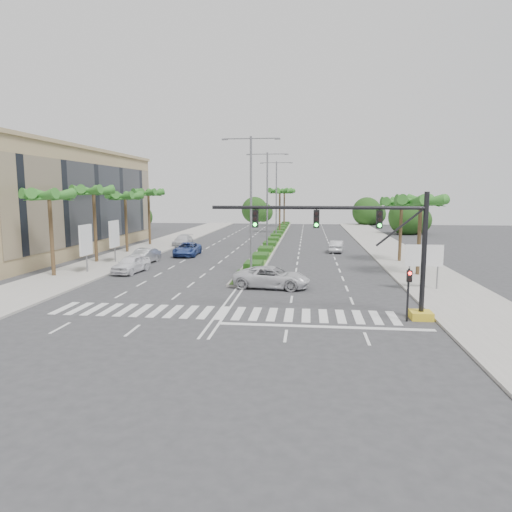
{
  "coord_description": "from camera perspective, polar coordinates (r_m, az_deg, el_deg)",
  "views": [
    {
      "loc": [
        5.03,
        -26.14,
        7.13
      ],
      "look_at": [
        1.65,
        3.44,
        3.0
      ],
      "focal_mm": 32.0,
      "sensor_mm": 36.0,
      "label": 1
    }
  ],
  "objects": [
    {
      "name": "palm_left_near",
      "position": [
        42.07,
        -24.43,
        6.6
      ],
      "size": [
        4.57,
        4.68,
        7.55
      ],
      "color": "brown",
      "rests_on": "ground"
    },
    {
      "name": "car_right",
      "position": [
        56.08,
        10.05,
        1.2
      ],
      "size": [
        2.05,
        4.47,
        1.42
      ],
      "primitive_type": "imported",
      "rotation": [
        0.0,
        0.0,
        3.01
      ],
      "color": "silver",
      "rests_on": "ground"
    },
    {
      "name": "building",
      "position": [
        60.68,
        -24.38,
        6.13
      ],
      "size": [
        12.0,
        36.0,
        12.0
      ],
      "primitive_type": "cube",
      "color": "tan",
      "rests_on": "ground"
    },
    {
      "name": "billboard_far",
      "position": [
        48.45,
        -17.3,
        2.6
      ],
      "size": [
        0.18,
        2.1,
        4.35
      ],
      "color": "slate",
      "rests_on": "ground"
    },
    {
      "name": "streetlight_mid",
      "position": [
        56.36,
        1.41,
        7.57
      ],
      "size": [
        5.1,
        0.25,
        12.0
      ],
      "color": "slate",
      "rests_on": "ground"
    },
    {
      "name": "car_parked_c",
      "position": [
        52.69,
        -8.59,
        0.85
      ],
      "size": [
        2.73,
        5.52,
        1.51
      ],
      "primitive_type": "imported",
      "rotation": [
        0.0,
        0.0,
        0.04
      ],
      "color": "#2E468D",
      "rests_on": "ground"
    },
    {
      "name": "median_grass",
      "position": [
        71.65,
        2.47,
        2.35
      ],
      "size": [
        1.8,
        75.0,
        0.04
      ],
      "primitive_type": "cube",
      "color": "#395F20",
      "rests_on": "median"
    },
    {
      "name": "car_parked_d",
      "position": [
        62.53,
        -9.13,
        1.92
      ],
      "size": [
        2.16,
        5.06,
        1.45
      ],
      "primitive_type": "imported",
      "rotation": [
        0.0,
        0.0,
        0.02
      ],
      "color": "silver",
      "rests_on": "ground"
    },
    {
      "name": "footpath_right",
      "position": [
        47.77,
        18.74,
        -1.02
      ],
      "size": [
        6.0,
        120.0,
        0.15
      ],
      "primitive_type": "cube",
      "color": "gray",
      "rests_on": "ground"
    },
    {
      "name": "car_parked_a",
      "position": [
        42.46,
        -15.35,
        -0.97
      ],
      "size": [
        2.48,
        4.88,
        1.59
      ],
      "primitive_type": "imported",
      "rotation": [
        0.0,
        0.0,
        -0.13
      ],
      "color": "white",
      "rests_on": "ground"
    },
    {
      "name": "streetlight_near",
      "position": [
        40.45,
        -0.63,
        7.44
      ],
      "size": [
        5.1,
        0.25,
        12.0
      ],
      "color": "slate",
      "rests_on": "ground"
    },
    {
      "name": "car_parked_b",
      "position": [
        47.59,
        -13.84,
        -0.03
      ],
      "size": [
        2.21,
        4.79,
        1.52
      ],
      "primitive_type": "imported",
      "rotation": [
        0.0,
        0.0,
        -0.13
      ],
      "color": "#A5A5A9",
      "rests_on": "ground"
    },
    {
      "name": "palm_left_far",
      "position": [
        56.41,
        -16.04,
        6.95
      ],
      "size": [
        4.57,
        4.68,
        7.35
      ],
      "color": "brown",
      "rests_on": "ground"
    },
    {
      "name": "palm_left_mid",
      "position": [
        49.11,
        -19.65,
        7.38
      ],
      "size": [
        4.57,
        4.68,
        7.95
      ],
      "color": "brown",
      "rests_on": "ground"
    },
    {
      "name": "palm_median_a",
      "position": [
        81.29,
        3.0,
        7.91
      ],
      "size": [
        4.57,
        4.68,
        8.05
      ],
      "color": "brown",
      "rests_on": "ground"
    },
    {
      "name": "billboard_near",
      "position": [
        43.05,
        -20.51,
        1.84
      ],
      "size": [
        0.18,
        2.1,
        4.35
      ],
      "color": "slate",
      "rests_on": "ground"
    },
    {
      "name": "signal_gantry",
      "position": [
        26.73,
        15.58,
        -0.29
      ],
      "size": [
        12.6,
        1.2,
        7.2
      ],
      "color": "gold",
      "rests_on": "ground"
    },
    {
      "name": "car_crossing",
      "position": [
        34.51,
        1.98,
        -2.67
      ],
      "size": [
        6.05,
        3.32,
        1.61
      ],
      "primitive_type": "imported",
      "rotation": [
        0.0,
        0.0,
        1.45
      ],
      "color": "silver",
      "rests_on": "ground"
    },
    {
      "name": "palm_left_end",
      "position": [
        63.88,
        -13.29,
        7.46
      ],
      "size": [
        4.57,
        4.68,
        7.75
      ],
      "color": "brown",
      "rests_on": "ground"
    },
    {
      "name": "direction_sign",
      "position": [
        35.47,
        20.27,
        -0.17
      ],
      "size": [
        2.7,
        0.11,
        3.4
      ],
      "color": "slate",
      "rests_on": "ground"
    },
    {
      "name": "pedestrian_signal",
      "position": [
        26.56,
        18.54,
        -3.56
      ],
      "size": [
        0.28,
        0.36,
        3.0
      ],
      "color": "black",
      "rests_on": "ground"
    },
    {
      "name": "ground",
      "position": [
        27.56,
        -4.26,
        -7.12
      ],
      "size": [
        160.0,
        160.0,
        0.0
      ],
      "primitive_type": "plane",
      "color": "#333335",
      "rests_on": "ground"
    },
    {
      "name": "palm_right_far",
      "position": [
        49.08,
        17.75,
        6.1
      ],
      "size": [
        4.57,
        4.68,
        6.75
      ],
      "color": "brown",
      "rests_on": "ground"
    },
    {
      "name": "median",
      "position": [
        71.66,
        2.47,
        2.26
      ],
      "size": [
        2.2,
        75.0,
        0.2
      ],
      "primitive_type": "cube",
      "color": "gray",
      "rests_on": "ground"
    },
    {
      "name": "palm_median_b",
      "position": [
        96.27,
        3.56,
        7.9
      ],
      "size": [
        4.57,
        4.68,
        8.05
      ],
      "color": "brown",
      "rests_on": "ground"
    },
    {
      "name": "footpath_left",
      "position": [
        50.87,
        -16.98,
        -0.42
      ],
      "size": [
        6.0,
        120.0,
        0.15
      ],
      "primitive_type": "cube",
      "color": "gray",
      "rests_on": "ground"
    },
    {
      "name": "palm_right_near",
      "position": [
        41.25,
        19.91,
        6.14
      ],
      "size": [
        4.57,
        4.68,
        7.05
      ],
      "color": "brown",
      "rests_on": "ground"
    },
    {
      "name": "streetlight_far",
      "position": [
        72.31,
        2.55,
        7.63
      ],
      "size": [
        5.1,
        0.25,
        12.0
      ],
      "color": "slate",
      "rests_on": "ground"
    }
  ]
}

